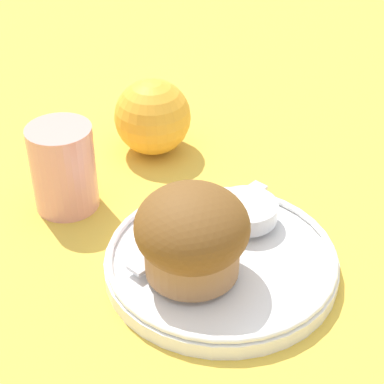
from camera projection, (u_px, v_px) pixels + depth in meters
ground_plane at (187, 266)px, 0.55m from camera, size 3.00×3.00×0.00m
plate at (221, 261)px, 0.54m from camera, size 0.20×0.20×0.02m
muffin at (192, 234)px, 0.50m from camera, size 0.09×0.09×0.08m
cream_ramekin at (244, 208)px, 0.57m from camera, size 0.06×0.06×0.02m
berry_pair at (162, 234)px, 0.55m from camera, size 0.03×0.02×0.02m
butter_knife at (203, 224)px, 0.57m from camera, size 0.17×0.04×0.00m
orange_fruit at (153, 117)px, 0.69m from camera, size 0.08×0.08×0.08m
juice_glass at (63, 168)px, 0.60m from camera, size 0.06×0.06×0.09m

